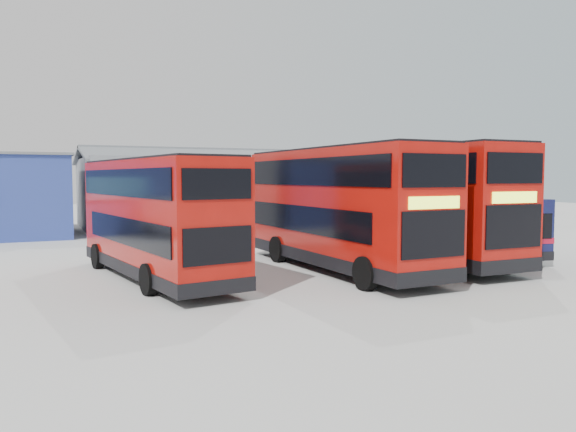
{
  "coord_description": "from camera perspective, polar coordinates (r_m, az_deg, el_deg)",
  "views": [
    {
      "loc": [
        -10.16,
        -21.05,
        3.71
      ],
      "look_at": [
        -0.59,
        -0.09,
        2.1
      ],
      "focal_mm": 35.0,
      "sensor_mm": 36.0,
      "label": 1
    }
  ],
  "objects": [
    {
      "name": "double_decker_centre",
      "position": [
        22.37,
        5.08,
        0.65
      ],
      "size": [
        3.14,
        11.54,
        4.85
      ],
      "rotation": [
        0.0,
        0.0,
        0.02
      ],
      "color": "#A20F09",
      "rests_on": "ground"
    },
    {
      "name": "single_decker_blue",
      "position": [
        28.79,
        17.2,
        -0.81
      ],
      "size": [
        4.33,
        10.56,
        2.8
      ],
      "rotation": [
        0.0,
        0.0,
        2.95
      ],
      "color": "#0E1840",
      "rests_on": "ground"
    },
    {
      "name": "ground_plane",
      "position": [
        23.67,
        1.21,
        -5.02
      ],
      "size": [
        120.0,
        120.0,
        0.0
      ],
      "primitive_type": "plane",
      "color": "#B0B0AA",
      "rests_on": "ground"
    },
    {
      "name": "maintenance_shed",
      "position": [
        44.9,
        -0.68,
        2.59
      ],
      "size": [
        30.5,
        12.0,
        5.89
      ],
      "color": "gray",
      "rests_on": "ground"
    },
    {
      "name": "double_decker_right",
      "position": [
        25.21,
        12.36,
        1.1
      ],
      "size": [
        3.1,
        11.82,
        4.98
      ],
      "rotation": [
        0.0,
        0.0,
        -0.01
      ],
      "color": "#A20F09",
      "rests_on": "ground"
    },
    {
      "name": "double_decker_left",
      "position": [
        20.79,
        -13.33,
        -0.36
      ],
      "size": [
        3.96,
        10.54,
        4.36
      ],
      "rotation": [
        0.0,
        0.0,
        3.29
      ],
      "color": "#A20F09",
      "rests_on": "ground"
    }
  ]
}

